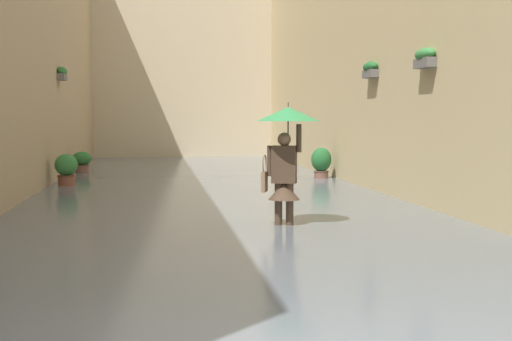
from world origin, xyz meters
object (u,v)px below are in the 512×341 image
object	(u,v)px
potted_plant_near_right	(66,170)
potted_plant_far_right	(82,162)
potted_plant_mid_left	(321,163)
person_wading	(286,143)

from	to	relation	value
potted_plant_near_right	potted_plant_far_right	bearing A→B (deg)	-89.18
potted_plant_mid_left	potted_plant_far_right	world-z (taller)	potted_plant_mid_left
person_wading	potted_plant_far_right	xyz separation A→B (m)	(4.33, -11.80, -0.96)
potted_plant_far_right	potted_plant_near_right	world-z (taller)	potted_plant_near_right
person_wading	potted_plant_near_right	bearing A→B (deg)	-59.89
person_wading	potted_plant_far_right	distance (m)	12.61
person_wading	potted_plant_far_right	size ratio (longest dim) A/B	2.67
person_wading	potted_plant_mid_left	size ratio (longest dim) A/B	2.09
potted_plant_mid_left	potted_plant_near_right	size ratio (longest dim) A/B	1.08
person_wading	potted_plant_far_right	world-z (taller)	person_wading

